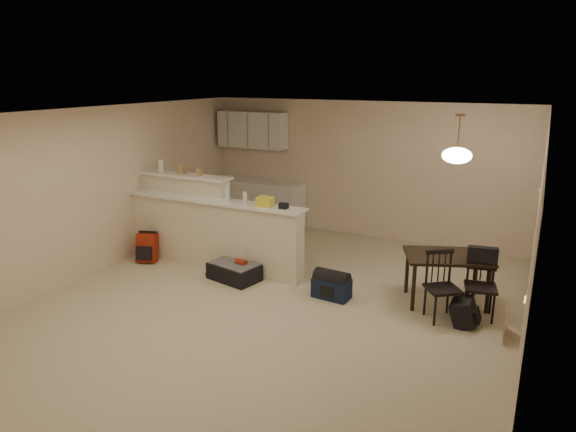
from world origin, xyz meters
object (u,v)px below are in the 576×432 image
Objects in this scene: red_backpack at (147,248)px; navy_duffel at (332,288)px; dining_table at (447,261)px; suitcase at (234,272)px; dining_chair_far at (481,285)px; black_daypack at (464,313)px; pendant_lamp at (457,155)px; dining_chair_near at (443,287)px.

navy_duffel is at bearing -18.05° from red_backpack.
dining_table is 1.75× the size of suitcase.
dining_chair_far is 1.83× the size of red_backpack.
dining_table is at bearing 31.71° from black_daypack.
black_daypack is at bearing -81.04° from dining_table.
dining_chair_far is at bearing -51.77° from dining_table.
black_daypack is (0.33, -0.54, -1.83)m from pendant_lamp.
dining_table is 1.58m from navy_duffel.
navy_duffel is at bearing 177.43° from dining_chair_far.
dining_chair_near is 1.00× the size of dining_chair_far.
pendant_lamp is 0.72× the size of dining_chair_far.
suitcase is (-3.40, -0.33, -0.31)m from dining_chair_far.
pendant_lamp reaches higher than red_backpack.
navy_duffel is at bearing 13.79° from suitcase.
navy_duffel reaches higher than suitcase.
dining_table reaches higher than red_backpack.
red_backpack is 0.94× the size of navy_duffel.
pendant_lamp reaches higher than dining_table.
suitcase is at bearing -19.23° from red_backpack.
dining_table is 0.55m from dining_chair_far.
navy_duffel is at bearing 178.94° from dining_table.
suitcase is (-2.94, -0.59, -0.47)m from dining_table.
pendant_lamp is at bearing 31.71° from black_daypack.
black_daypack is (3.27, 0.05, 0.03)m from suitcase.
dining_chair_near is 4.67m from red_backpack.
suitcase is at bearing 144.88° from dining_chair_near.
navy_duffel is at bearing 90.67° from black_daypack.
dining_chair_far reaches higher than red_backpack.
dining_chair_far is at bearing 13.00° from navy_duffel.
red_backpack is at bearing 144.22° from dining_chair_near.
suitcase is (-2.94, -0.59, -1.87)m from pendant_lamp.
dining_table is at bearing 59.14° from dining_chair_near.
pendant_lamp is 1.24× the size of navy_duffel.
red_backpack is at bearing 91.04° from black_daypack.
dining_chair_near is at bearing 87.65° from black_daypack.
dining_chair_near is at bearing -18.05° from red_backpack.
dining_chair_near is 1.19× the size of suitcase.
dining_chair_far is 5.09m from red_backpack.
suitcase is at bearing 91.55° from black_daypack.
black_daypack is (0.33, -0.54, -0.44)m from dining_table.
navy_duffel is 1.73m from black_daypack.
red_backpack is at bearing -174.91° from navy_duffel.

